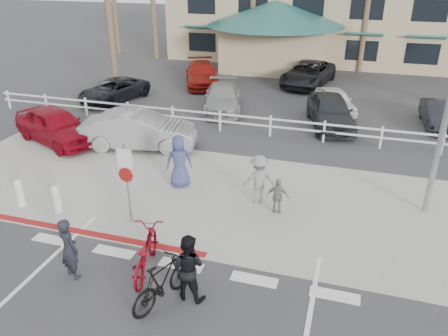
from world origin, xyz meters
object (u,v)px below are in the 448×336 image
(car_white_sedan, at_px, (139,130))
(bike_red, at_px, (145,252))
(car_red_compact, at_px, (56,125))
(bike_black, at_px, (163,282))
(sign_post, at_px, (127,179))

(car_white_sedan, bearing_deg, bike_red, -164.38)
(car_white_sedan, distance_m, car_red_compact, 3.82)
(bike_red, bearing_deg, bike_black, 121.50)
(car_red_compact, bearing_deg, car_white_sedan, -59.13)
(bike_red, height_order, car_red_compact, car_red_compact)
(bike_black, xyz_separation_m, car_white_sedan, (-4.84, 8.39, 0.21))
(sign_post, distance_m, bike_black, 3.93)
(bike_red, bearing_deg, car_red_compact, -54.82)
(sign_post, relative_size, bike_red, 1.32)
(bike_red, relative_size, bike_black, 1.13)
(sign_post, bearing_deg, car_red_compact, 141.59)
(sign_post, height_order, bike_black, sign_post)
(bike_red, distance_m, car_red_compact, 10.40)
(bike_black, height_order, car_red_compact, car_red_compact)
(bike_black, distance_m, car_white_sedan, 9.69)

